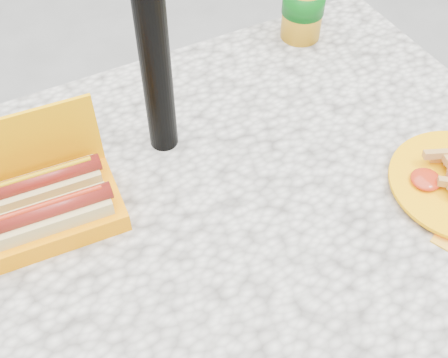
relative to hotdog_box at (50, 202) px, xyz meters
name	(u,v)px	position (x,y,z in m)	size (l,w,h in m)	color
picnic_table	(205,240)	(0.22, -0.08, -0.15)	(1.20, 0.80, 0.75)	beige
hotdog_box	(50,202)	(0.00, 0.00, 0.00)	(0.22, 0.15, 0.17)	#FFA800
soda_cup	(304,1)	(0.62, 0.24, 0.05)	(0.09, 0.09, 0.17)	#F1A61A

